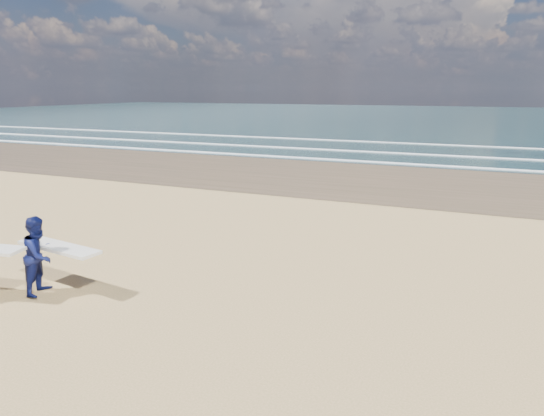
% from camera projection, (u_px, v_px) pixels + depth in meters
% --- Properties ---
extents(surfer_far, '(2.25, 1.24, 1.72)m').
position_uv_depth(surfer_far, '(41.00, 254.00, 10.49)').
color(surfer_far, '#0D144A').
rests_on(surfer_far, ground).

